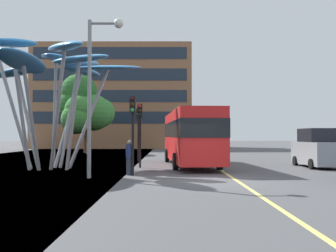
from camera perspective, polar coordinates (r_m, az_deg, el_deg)
ground at (r=16.30m, az=3.85°, el=-8.38°), size 120.00×240.00×0.10m
red_bus at (r=24.43m, az=3.52°, el=-1.26°), size 3.35×11.31×3.65m
leaf_sculpture at (r=23.18m, az=-16.46°, el=8.57°), size 10.37×9.39×7.48m
traffic_light_kerb_near at (r=18.37m, az=-5.13°, el=1.15°), size 0.28×0.42×3.80m
traffic_light_kerb_far at (r=22.78m, az=-4.03°, el=0.65°), size 0.28×0.42×3.80m
traffic_light_island_mid at (r=28.74m, az=-4.31°, el=0.43°), size 0.28×0.42×3.96m
car_parked_mid at (r=24.84m, az=21.54°, el=-3.25°), size 1.92×4.45×2.35m
street_lamp at (r=17.74m, az=-10.30°, el=7.45°), size 1.63×0.44×7.26m
tree_pavement_near at (r=41.13m, az=-11.65°, el=1.93°), size 5.30×4.93×6.30m
tree_pavement_far at (r=43.22m, az=-12.96°, el=4.16°), size 4.13×5.25×8.65m
pedestrian at (r=18.64m, az=-5.62°, el=-4.70°), size 0.34×0.34×1.71m
backdrop_building at (r=62.40m, az=-7.55°, el=3.95°), size 23.57×13.99×15.51m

